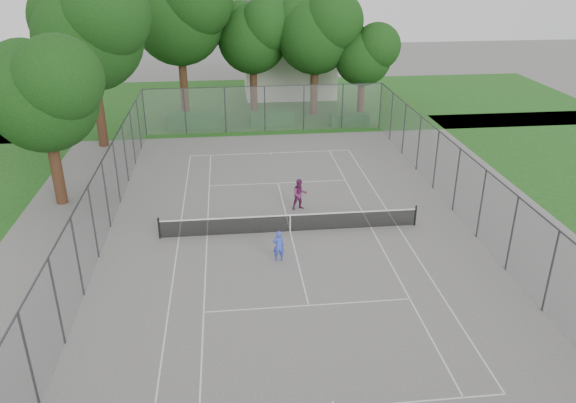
{
  "coord_description": "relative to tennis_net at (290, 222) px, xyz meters",
  "views": [
    {
      "loc": [
        -2.86,
        -24.71,
        12.86
      ],
      "look_at": [
        0.0,
        1.0,
        1.2
      ],
      "focal_mm": 35.0,
      "sensor_mm": 36.0,
      "label": 1
    }
  ],
  "objects": [
    {
      "name": "house",
      "position": [
        3.19,
        28.96,
        3.65
      ],
      "size": [
        8.31,
        6.44,
        10.34
      ],
      "color": "silver",
      "rests_on": "ground"
    },
    {
      "name": "tree_far_right",
      "position": [
        8.37,
        20.47,
        4.76
      ],
      "size": [
        5.35,
        4.88,
        7.69
      ],
      "color": "#3A2115",
      "rests_on": "ground"
    },
    {
      "name": "court_markings",
      "position": [
        0.0,
        0.0,
        -0.5
      ],
      "size": [
        11.03,
        23.83,
        0.01
      ],
      "color": "silver",
      "rests_on": "ground"
    },
    {
      "name": "girl_player",
      "position": [
        -0.84,
        -2.73,
        0.22
      ],
      "size": [
        0.58,
        0.42,
        1.47
      ],
      "primitive_type": "imported",
      "rotation": [
        0.0,
        0.0,
        3.27
      ],
      "color": "blue",
      "rests_on": "ground"
    },
    {
      "name": "tree_side_back",
      "position": [
        -11.63,
        14.75,
        7.68
      ],
      "size": [
        8.29,
        7.57,
        11.91
      ],
      "color": "#3A2115",
      "rests_on": "ground"
    },
    {
      "name": "grass_far",
      "position": [
        0.0,
        26.0,
        -0.51
      ],
      "size": [
        60.0,
        20.0,
        0.0
      ],
      "primitive_type": "cube",
      "color": "#1C4F16",
      "rests_on": "ground"
    },
    {
      "name": "tree_far_midleft",
      "position": [
        -0.41,
        23.26,
        6.02
      ],
      "size": [
        6.62,
        6.04,
        9.51
      ],
      "color": "#3A2115",
      "rests_on": "ground"
    },
    {
      "name": "tennis_net",
      "position": [
        0.0,
        0.0,
        0.0
      ],
      "size": [
        12.87,
        0.1,
        1.1
      ],
      "color": "black",
      "rests_on": "ground"
    },
    {
      "name": "tree_far_midright",
      "position": [
        4.58,
        21.51,
        6.45
      ],
      "size": [
        7.05,
        6.44,
        10.13
      ],
      "color": "#3A2115",
      "rests_on": "ground"
    },
    {
      "name": "hedge_mid",
      "position": [
        0.69,
        18.51,
        0.03
      ],
      "size": [
        3.45,
        0.99,
        1.08
      ],
      "primitive_type": "cube",
      "color": "#184D1B",
      "rests_on": "ground"
    },
    {
      "name": "ground",
      "position": [
        0.0,
        0.0,
        -0.51
      ],
      "size": [
        120.0,
        120.0,
        0.0
      ],
      "primitive_type": "plane",
      "color": "slate",
      "rests_on": "ground"
    },
    {
      "name": "perimeter_fence",
      "position": [
        0.0,
        0.0,
        1.3
      ],
      "size": [
        18.08,
        34.08,
        3.52
      ],
      "color": "#38383D",
      "rests_on": "ground"
    },
    {
      "name": "tree_side_front",
      "position": [
        -12.11,
        4.83,
        5.82
      ],
      "size": [
        6.42,
        5.86,
        9.22
      ],
      "color": "#3A2115",
      "rests_on": "ground"
    },
    {
      "name": "hedge_left",
      "position": [
        -5.25,
        18.61,
        0.06
      ],
      "size": [
        4.55,
        1.37,
        1.14
      ],
      "primitive_type": "cube",
      "color": "#184D1B",
      "rests_on": "ground"
    },
    {
      "name": "tree_far_left",
      "position": [
        -6.28,
        22.97,
        7.8
      ],
      "size": [
        8.41,
        7.67,
        12.08
      ],
      "color": "#3A2115",
      "rests_on": "ground"
    },
    {
      "name": "hedge_right",
      "position": [
        6.79,
        17.89,
        -0.06
      ],
      "size": [
        3.02,
        1.11,
        0.9
      ],
      "primitive_type": "cube",
      "color": "#184D1B",
      "rests_on": "ground"
    },
    {
      "name": "woman_player",
      "position": [
        0.81,
        2.6,
        0.35
      ],
      "size": [
        0.96,
        0.82,
        1.72
      ],
      "primitive_type": "imported",
      "rotation": [
        0.0,
        0.0,
        0.22
      ],
      "color": "#73265D",
      "rests_on": "ground"
    }
  ]
}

